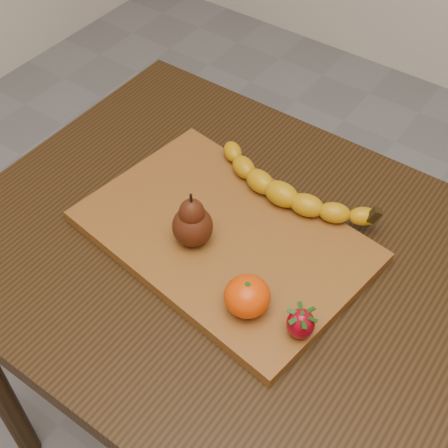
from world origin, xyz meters
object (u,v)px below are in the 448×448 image
Objects in this scene: cutting_board at (224,236)px; mandarin at (247,296)px; pear at (192,218)px; table at (258,301)px.

cutting_board is 0.15m from mandarin.
pear reaches higher than mandarin.
cutting_board is 6.67× the size of mandarin.
mandarin is (0.11, -0.10, 0.04)m from cutting_board.
mandarin is (0.04, -0.09, 0.15)m from table.
table is 2.22× the size of cutting_board.
mandarin is at bearing -22.22° from pear.
mandarin reaches higher than table.
cutting_board reaches higher than table.
table is at bearing 17.61° from pear.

